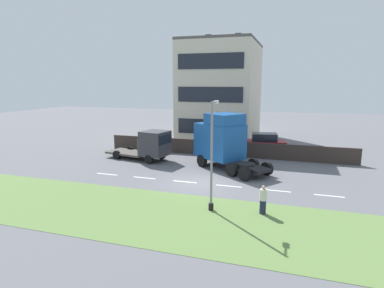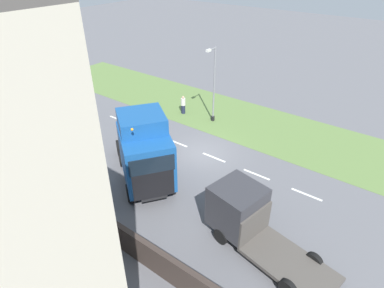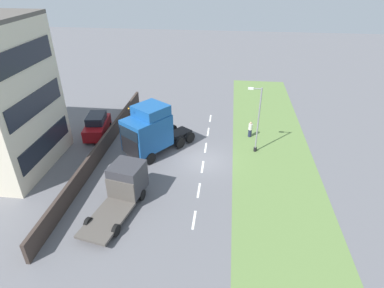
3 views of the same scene
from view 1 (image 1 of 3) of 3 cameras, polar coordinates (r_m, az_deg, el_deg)
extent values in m
plane|color=slate|center=(22.90, 0.87, -6.94)|extent=(120.00, 120.00, 0.00)
cube|color=#607F42|center=(17.60, -4.95, -12.57)|extent=(7.00, 44.00, 0.01)
cube|color=white|center=(22.14, 23.22, -8.47)|extent=(0.16, 1.80, 0.00)
cube|color=white|center=(22.02, 14.84, -8.03)|extent=(0.16, 1.80, 0.00)
cube|color=white|center=(22.37, 6.56, -7.43)|extent=(0.16, 1.80, 0.00)
cube|color=white|center=(23.16, -1.28, -6.72)|extent=(0.16, 1.80, 0.00)
cube|color=white|center=(24.35, -8.46, -5.96)|extent=(0.16, 1.80, 0.00)
cube|color=white|center=(25.87, -14.86, -5.20)|extent=(0.16, 1.80, 0.00)
cube|color=#382D28|center=(31.16, 5.68, -0.80)|extent=(0.25, 24.00, 1.47)
cube|color=beige|center=(40.39, 5.33, 9.04)|extent=(11.93, 8.37, 11.53)
cube|color=#1E232D|center=(34.84, 3.10, 3.09)|extent=(0.08, 7.11, 1.61)
cube|color=#1E232D|center=(34.55, 3.16, 8.78)|extent=(0.08, 7.11, 1.61)
cube|color=#1E232D|center=(34.60, 3.22, 14.52)|extent=(0.08, 7.11, 1.61)
cube|color=#56514C|center=(40.64, 5.48, 17.41)|extent=(11.93, 8.37, 0.30)
cube|color=#56514C|center=(42.37, 2.96, 18.12)|extent=(0.70, 0.70, 1.10)
cube|color=#56514C|center=(41.57, 8.25, 18.17)|extent=(0.70, 0.70, 1.10)
cube|color=black|center=(26.10, 7.14, -3.27)|extent=(5.16, 6.42, 0.24)
cube|color=#195199|center=(26.89, 4.94, 0.56)|extent=(4.31, 4.58, 2.85)
cube|color=black|center=(28.44, 2.35, -0.13)|extent=(1.82, 1.33, 1.60)
cube|color=black|center=(28.23, 2.37, 2.37)|extent=(1.93, 1.41, 0.91)
cube|color=#195199|center=(26.20, 5.83, 4.43)|extent=(3.43, 3.43, 0.90)
sphere|color=orange|center=(27.88, 4.57, 5.90)|extent=(0.14, 0.14, 0.14)
cylinder|color=black|center=(25.00, 9.60, -3.54)|extent=(1.99, 1.99, 0.12)
cylinder|color=black|center=(27.13, 1.78, -2.97)|extent=(0.87, 1.03, 1.04)
cylinder|color=black|center=(28.64, 5.53, -2.28)|extent=(0.87, 1.03, 1.04)
cylinder|color=black|center=(24.50, 7.05, -4.56)|extent=(0.87, 1.03, 1.04)
cylinder|color=black|center=(26.16, 10.85, -3.68)|extent=(0.87, 1.03, 1.04)
cylinder|color=black|center=(23.56, 9.37, -5.25)|extent=(0.87, 1.03, 1.04)
cylinder|color=black|center=(25.28, 13.15, -4.28)|extent=(0.87, 1.03, 1.04)
cube|color=#333338|center=(28.85, -6.57, 0.14)|extent=(2.54, 2.54, 2.18)
cube|color=black|center=(28.15, -4.77, 0.81)|extent=(1.87, 0.41, 0.79)
cube|color=#4C4742|center=(30.95, -11.17, -1.50)|extent=(2.90, 4.35, 0.18)
cube|color=#4C4742|center=(29.57, -8.34, -0.29)|extent=(2.13, 0.52, 1.53)
cylinder|color=black|center=(29.91, -5.40, -1.95)|extent=(0.39, 0.83, 0.80)
cylinder|color=black|center=(28.33, -7.69, -2.72)|extent=(0.39, 0.83, 0.80)
cylinder|color=black|center=(32.10, -10.86, -1.21)|extent=(0.39, 0.83, 0.80)
cylinder|color=black|center=(30.64, -13.25, -1.88)|extent=(0.39, 0.83, 0.80)
cube|color=maroon|center=(32.36, 12.48, -0.40)|extent=(2.51, 4.56, 1.12)
cube|color=black|center=(32.20, 12.74, 1.22)|extent=(1.94, 2.59, 0.75)
cylinder|color=black|center=(31.53, 9.98, -1.55)|extent=(0.29, 0.66, 0.64)
cylinder|color=black|center=(33.28, 9.94, -0.90)|extent=(0.29, 0.66, 0.64)
cylinder|color=black|center=(31.71, 15.07, -1.69)|extent=(0.29, 0.66, 0.64)
cylinder|color=black|center=(33.45, 14.77, -1.04)|extent=(0.29, 0.66, 0.64)
cylinder|color=black|center=(18.19, 3.39, -11.08)|extent=(0.28, 0.28, 0.40)
cylinder|color=gray|center=(17.34, 3.50, -2.39)|extent=(0.13, 0.13, 6.05)
cylinder|color=gray|center=(17.35, 3.98, 7.37)|extent=(0.90, 0.09, 0.09)
cube|color=silver|center=(17.79, 4.32, 7.45)|extent=(0.44, 0.20, 0.16)
cylinder|color=#1E233D|center=(18.05, 12.46, -10.87)|extent=(0.34, 0.34, 0.77)
cylinder|color=beige|center=(17.81, 12.55, -8.80)|extent=(0.39, 0.39, 0.61)
sphere|color=tan|center=(17.68, 12.61, -7.54)|extent=(0.21, 0.21, 0.21)
camera|label=2|loc=(40.28, -7.51, 18.08)|focal=30.00mm
camera|label=3|loc=(36.12, -41.54, 21.12)|focal=30.00mm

